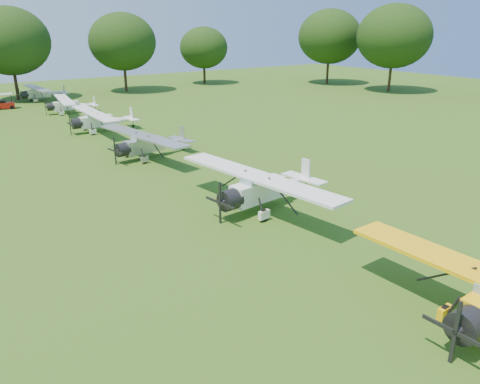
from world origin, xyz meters
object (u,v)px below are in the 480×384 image
object	(u,v)px
aircraft_7	(42,92)
golf_cart	(4,104)
aircraft_4	(149,142)
aircraft_5	(101,119)
aircraft_6	(70,104)
aircraft_3	(265,186)

from	to	relation	value
aircraft_7	golf_cart	size ratio (longest dim) A/B	4.32
aircraft_4	aircraft_7	xyz separation A→B (m)	(0.36, 36.91, -0.06)
aircraft_5	aircraft_6	size ratio (longest dim) A/B	1.10
aircraft_6	aircraft_7	world-z (taller)	aircraft_7
aircraft_4	aircraft_6	bearing A→B (deg)	80.25
aircraft_3	golf_cart	size ratio (longest dim) A/B	5.00
aircraft_3	aircraft_7	distance (m)	51.28
golf_cart	aircraft_3	bearing A→B (deg)	-74.60
aircraft_4	golf_cart	world-z (taller)	aircraft_4
aircraft_3	aircraft_7	xyz separation A→B (m)	(-0.43, 51.28, -0.19)
golf_cart	aircraft_5	bearing A→B (deg)	-66.63
aircraft_6	golf_cart	size ratio (longest dim) A/B	4.05
aircraft_5	golf_cart	size ratio (longest dim) A/B	4.47
aircraft_3	aircraft_4	size ratio (longest dim) A/B	1.10
aircraft_5	aircraft_4	bearing A→B (deg)	-90.35
aircraft_3	aircraft_6	size ratio (longest dim) A/B	1.24
aircraft_7	aircraft_3	bearing A→B (deg)	-91.81
aircraft_7	golf_cart	distance (m)	7.31
aircraft_4	aircraft_6	distance (m)	24.38
aircraft_4	aircraft_6	size ratio (longest dim) A/B	1.12
aircraft_5	aircraft_6	world-z (taller)	aircraft_5
aircraft_4	aircraft_3	bearing A→B (deg)	-95.11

